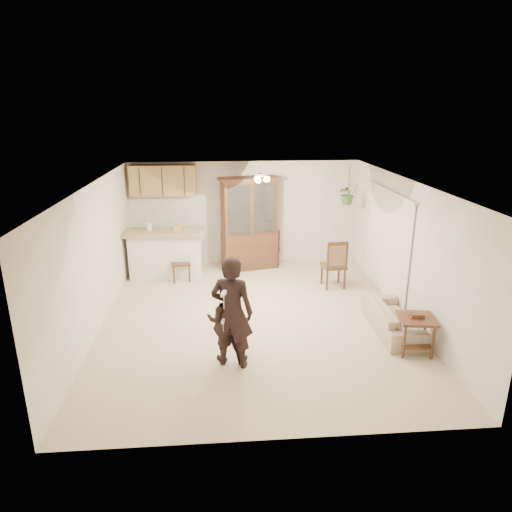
{
  "coord_description": "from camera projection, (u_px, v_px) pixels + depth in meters",
  "views": [
    {
      "loc": [
        -0.61,
        -7.63,
        3.71
      ],
      "look_at": [
        0.04,
        0.4,
        1.08
      ],
      "focal_mm": 32.0,
      "sensor_mm": 36.0,
      "label": 1
    }
  ],
  "objects": [
    {
      "name": "adult",
      "position": [
        232.0,
        310.0,
        6.63
      ],
      "size": [
        0.75,
        0.6,
        1.8
      ],
      "primitive_type": "imported",
      "rotation": [
        0.0,
        0.0,
        2.85
      ],
      "color": "black",
      "rests_on": "floor"
    },
    {
      "name": "ceiling",
      "position": [
        255.0,
        183.0,
        7.65
      ],
      "size": [
        5.5,
        6.5,
        0.02
      ],
      "primitive_type": "cube",
      "color": "white",
      "rests_on": "wall_back"
    },
    {
      "name": "chair_bar",
      "position": [
        181.0,
        269.0,
        10.2
      ],
      "size": [
        0.48,
        0.48,
        0.93
      ],
      "rotation": [
        0.0,
        0.0,
        0.17
      ],
      "color": "#3B2415",
      "rests_on": "floor"
    },
    {
      "name": "vertical_blinds",
      "position": [
        386.0,
        244.0,
        9.14
      ],
      "size": [
        0.06,
        2.3,
        2.1
      ],
      "primitive_type": null,
      "color": "silver",
      "rests_on": "wall_right"
    },
    {
      "name": "controller_adult",
      "position": [
        224.0,
        294.0,
        6.13
      ],
      "size": [
        0.09,
        0.16,
        0.05
      ],
      "primitive_type": "cube",
      "rotation": [
        0.0,
        0.0,
        2.85
      ],
      "color": "white",
      "rests_on": "adult"
    },
    {
      "name": "wall_front",
      "position": [
        279.0,
        345.0,
        4.96
      ],
      "size": [
        5.5,
        0.02,
        2.5
      ],
      "primitive_type": "cube",
      "color": "white",
      "rests_on": "ground"
    },
    {
      "name": "breakfast_bar",
      "position": [
        166.0,
        256.0,
        10.36
      ],
      "size": [
        1.6,
        0.55,
        1.0
      ],
      "primitive_type": "cube",
      "color": "silver",
      "rests_on": "floor"
    },
    {
      "name": "wall_left",
      "position": [
        96.0,
        258.0,
        7.83
      ],
      "size": [
        0.02,
        6.5,
        2.5
      ],
      "primitive_type": "cube",
      "color": "white",
      "rests_on": "ground"
    },
    {
      "name": "floor",
      "position": [
        255.0,
        318.0,
        8.43
      ],
      "size": [
        6.5,
        6.5,
        0.0
      ],
      "primitive_type": "plane",
      "color": "#C0B291",
      "rests_on": "ground"
    },
    {
      "name": "upper_cabinets",
      "position": [
        163.0,
        180.0,
        10.54
      ],
      "size": [
        1.5,
        0.34,
        0.7
      ],
      "primitive_type": "cube",
      "color": "olive",
      "rests_on": "wall_back"
    },
    {
      "name": "controller_child",
      "position": [
        223.0,
        321.0,
        6.52
      ],
      "size": [
        0.06,
        0.12,
        0.03
      ],
      "primitive_type": "cube",
      "rotation": [
        0.0,
        0.0,
        2.94
      ],
      "color": "white",
      "rests_on": "child"
    },
    {
      "name": "plant_cord",
      "position": [
        349.0,
        179.0,
        10.2
      ],
      "size": [
        0.01,
        0.01,
        0.65
      ],
      "primitive_type": "cylinder",
      "color": "black",
      "rests_on": "ceiling"
    },
    {
      "name": "china_hutch",
      "position": [
        250.0,
        224.0,
        10.76
      ],
      "size": [
        1.47,
        0.82,
        2.19
      ],
      "rotation": [
        0.0,
        0.0,
        0.21
      ],
      "color": "#3B2415",
      "rests_on": "floor"
    },
    {
      "name": "wall_right",
      "position": [
        407.0,
        250.0,
        8.25
      ],
      "size": [
        0.02,
        6.5,
        2.5
      ],
      "primitive_type": "cube",
      "color": "white",
      "rests_on": "ground"
    },
    {
      "name": "chair_hutch_left",
      "position": [
        269.0,
        255.0,
        11.17
      ],
      "size": [
        0.55,
        0.55,
        0.91
      ],
      "rotation": [
        0.0,
        0.0,
        -1.03
      ],
      "color": "#3B2415",
      "rests_on": "floor"
    },
    {
      "name": "bar_top",
      "position": [
        165.0,
        232.0,
        10.18
      ],
      "size": [
        1.75,
        0.7,
        0.08
      ],
      "primitive_type": "cube",
      "color": "#9E825E",
      "rests_on": "breakfast_bar"
    },
    {
      "name": "wall_back",
      "position": [
        245.0,
        213.0,
        11.12
      ],
      "size": [
        5.5,
        0.02,
        2.5
      ],
      "primitive_type": "cube",
      "color": "white",
      "rests_on": "ground"
    },
    {
      "name": "side_table",
      "position": [
        415.0,
        334.0,
        7.18
      ],
      "size": [
        0.61,
        0.61,
        0.66
      ],
      "rotation": [
        0.0,
        0.0,
        -0.14
      ],
      "color": "#3B2415",
      "rests_on": "floor"
    },
    {
      "name": "sofa",
      "position": [
        394.0,
        311.0,
        7.85
      ],
      "size": [
        0.76,
        1.89,
        0.73
      ],
      "primitive_type": "imported",
      "rotation": [
        0.0,
        0.0,
        1.55
      ],
      "color": "beige",
      "rests_on": "floor"
    },
    {
      "name": "ceiling_fixture",
      "position": [
        261.0,
        178.0,
        8.83
      ],
      "size": [
        0.36,
        0.36,
        0.2
      ],
      "primitive_type": null,
      "color": "beige",
      "rests_on": "ceiling"
    },
    {
      "name": "chair_hutch_right",
      "position": [
        333.0,
        273.0,
        9.83
      ],
      "size": [
        0.5,
        0.5,
        1.06
      ],
      "rotation": [
        0.0,
        0.0,
        3.21
      ],
      "color": "#3B2415",
      "rests_on": "floor"
    },
    {
      "name": "hanging_plant",
      "position": [
        348.0,
        194.0,
        10.3
      ],
      "size": [
        0.43,
        0.37,
        0.48
      ],
      "primitive_type": "imported",
      "color": "#2D5421",
      "rests_on": "ceiling"
    },
    {
      "name": "child",
      "position": [
        227.0,
        319.0,
        6.85
      ],
      "size": [
        0.75,
        0.63,
        1.35
      ],
      "primitive_type": "imported",
      "rotation": [
        0.0,
        0.0,
        2.94
      ],
      "color": "black",
      "rests_on": "floor"
    }
  ]
}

